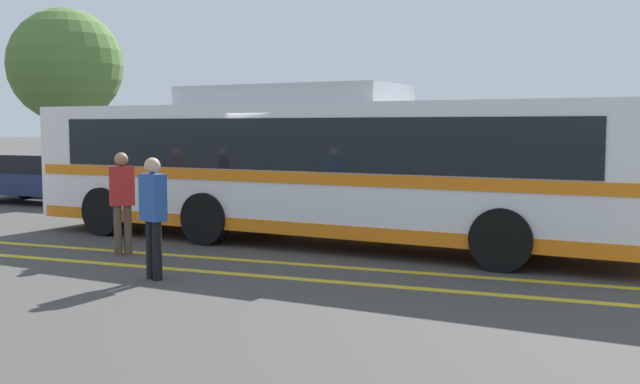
# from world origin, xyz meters

# --- Properties ---
(ground_plane) EXTENTS (220.00, 220.00, 0.00)m
(ground_plane) POSITION_xyz_m (0.00, 0.00, 0.00)
(ground_plane) COLOR #423F3D
(lane_strip_0) EXTENTS (32.36, 0.20, 0.01)m
(lane_strip_0) POSITION_xyz_m (0.19, -2.27, 0.00)
(lane_strip_0) COLOR gold
(lane_strip_0) RESTS_ON ground_plane
(lane_strip_1) EXTENTS (32.36, 0.20, 0.01)m
(lane_strip_1) POSITION_xyz_m (0.19, -3.38, 0.00)
(lane_strip_1) COLOR gold
(lane_strip_1) RESTS_ON ground_plane
(curb_strip) EXTENTS (40.36, 0.36, 0.15)m
(curb_strip) POSITION_xyz_m (0.19, 5.22, 0.07)
(curb_strip) COLOR #99999E
(curb_strip) RESTS_ON ground_plane
(transit_bus) EXTENTS (12.84, 3.91, 3.04)m
(transit_bus) POSITION_xyz_m (0.17, -0.07, 1.54)
(transit_bus) COLOR white
(transit_bus) RESTS_ON ground_plane
(parked_car_0) EXTENTS (4.96, 2.11, 1.44)m
(parked_car_0) POSITION_xyz_m (-10.15, 3.98, 0.73)
(parked_car_0) COLOR navy
(parked_car_0) RESTS_ON ground_plane
(parked_car_1) EXTENTS (4.28, 2.14, 1.27)m
(parked_car_1) POSITION_xyz_m (-4.83, 4.18, 0.67)
(parked_car_1) COLOR #9E9EA3
(parked_car_1) RESTS_ON ground_plane
(parked_car_2) EXTENTS (4.94, 2.11, 1.31)m
(parked_car_2) POSITION_xyz_m (1.75, 4.07, 0.67)
(parked_car_2) COLOR #335B33
(parked_car_2) RESTS_ON ground_plane
(pedestrian_1) EXTENTS (0.47, 0.37, 1.80)m
(pedestrian_1) POSITION_xyz_m (-0.85, -4.17, 1.04)
(pedestrian_1) COLOR black
(pedestrian_1) RESTS_ON ground_plane
(pedestrian_2) EXTENTS (0.46, 0.44, 1.80)m
(pedestrian_2) POSITION_xyz_m (-2.59, -2.53, 1.03)
(pedestrian_2) COLOR brown
(pedestrian_2) RESTS_ON ground_plane
(tree_0) EXTENTS (3.93, 3.93, 6.33)m
(tree_0) POSITION_xyz_m (-12.36, 7.81, 4.36)
(tree_0) COLOR #513823
(tree_0) RESTS_ON ground_plane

